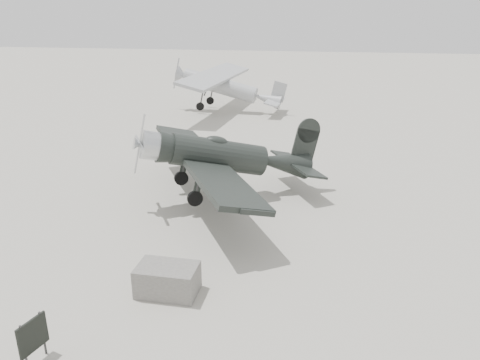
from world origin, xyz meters
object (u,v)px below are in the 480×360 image
object	(u,v)px
lowwing_monoplane	(226,157)
equipment_block	(167,280)
sign_board	(33,336)
highwing_monoplane	(224,83)

from	to	relation	value
lowwing_monoplane	equipment_block	distance (m)	7.53
lowwing_monoplane	sign_board	distance (m)	10.95
highwing_monoplane	sign_board	world-z (taller)	highwing_monoplane
equipment_block	lowwing_monoplane	bearing A→B (deg)	88.43
equipment_block	highwing_monoplane	bearing A→B (deg)	98.38
sign_board	highwing_monoplane	bearing A→B (deg)	107.72
lowwing_monoplane	equipment_block	size ratio (longest dim) A/B	6.09
lowwing_monoplane	highwing_monoplane	distance (m)	18.40
equipment_block	sign_board	distance (m)	3.90
sign_board	equipment_block	bearing A→B (deg)	71.22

